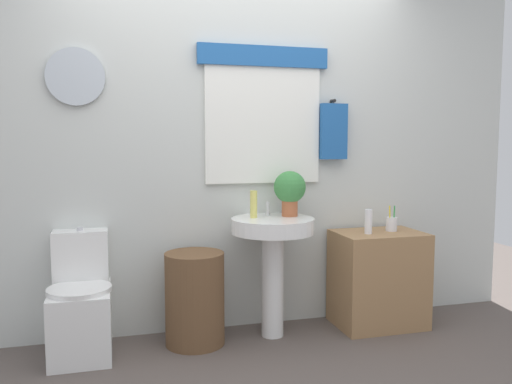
{
  "coord_description": "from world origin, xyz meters",
  "views": [
    {
      "loc": [
        -0.8,
        -2.42,
        1.33
      ],
      "look_at": [
        0.08,
        0.8,
        1.0
      ],
      "focal_mm": 36.19,
      "sensor_mm": 36.0,
      "label": 1
    }
  ],
  "objects_px": {
    "toilet": "(81,307)",
    "lotion_bottle": "(368,222)",
    "wooden_cabinet": "(378,279)",
    "toothbrush_cup": "(391,224)",
    "laundry_hamper": "(195,298)",
    "soap_bottle": "(254,204)",
    "potted_plant": "(290,189)",
    "pedestal_sink": "(273,246)"
  },
  "relations": [
    {
      "from": "lotion_bottle",
      "to": "toothbrush_cup",
      "type": "relative_size",
      "value": 0.93
    },
    {
      "from": "toilet",
      "to": "wooden_cabinet",
      "type": "distance_m",
      "value": 2.04
    },
    {
      "from": "wooden_cabinet",
      "to": "pedestal_sink",
      "type": "bearing_deg",
      "value": -180.0
    },
    {
      "from": "pedestal_sink",
      "to": "soap_bottle",
      "type": "distance_m",
      "value": 0.31
    },
    {
      "from": "wooden_cabinet",
      "to": "soap_bottle",
      "type": "bearing_deg",
      "value": 176.88
    },
    {
      "from": "pedestal_sink",
      "to": "lotion_bottle",
      "type": "bearing_deg",
      "value": -3.32
    },
    {
      "from": "lotion_bottle",
      "to": "wooden_cabinet",
      "type": "bearing_deg",
      "value": 20.35
    },
    {
      "from": "soap_bottle",
      "to": "potted_plant",
      "type": "height_order",
      "value": "potted_plant"
    },
    {
      "from": "toilet",
      "to": "laundry_hamper",
      "type": "xyz_separation_m",
      "value": [
        0.71,
        -0.03,
        0.01
      ]
    },
    {
      "from": "wooden_cabinet",
      "to": "soap_bottle",
      "type": "relative_size",
      "value": 3.69
    },
    {
      "from": "potted_plant",
      "to": "laundry_hamper",
      "type": "bearing_deg",
      "value": -174.9
    },
    {
      "from": "wooden_cabinet",
      "to": "toothbrush_cup",
      "type": "height_order",
      "value": "toothbrush_cup"
    },
    {
      "from": "pedestal_sink",
      "to": "potted_plant",
      "type": "xyz_separation_m",
      "value": [
        0.14,
        0.06,
        0.37
      ]
    },
    {
      "from": "laundry_hamper",
      "to": "lotion_bottle",
      "type": "xyz_separation_m",
      "value": [
        1.22,
        -0.04,
        0.46
      ]
    },
    {
      "from": "toilet",
      "to": "potted_plant",
      "type": "relative_size",
      "value": 2.5
    },
    {
      "from": "toilet",
      "to": "potted_plant",
      "type": "height_order",
      "value": "potted_plant"
    },
    {
      "from": "toilet",
      "to": "potted_plant",
      "type": "distance_m",
      "value": 1.55
    },
    {
      "from": "toilet",
      "to": "lotion_bottle",
      "type": "relative_size",
      "value": 4.51
    },
    {
      "from": "soap_bottle",
      "to": "toothbrush_cup",
      "type": "height_order",
      "value": "soap_bottle"
    },
    {
      "from": "wooden_cabinet",
      "to": "lotion_bottle",
      "type": "relative_size",
      "value": 3.95
    },
    {
      "from": "toilet",
      "to": "wooden_cabinet",
      "type": "xyz_separation_m",
      "value": [
        2.04,
        -0.03,
        0.04
      ]
    },
    {
      "from": "toothbrush_cup",
      "to": "soap_bottle",
      "type": "bearing_deg",
      "value": 178.31
    },
    {
      "from": "potted_plant",
      "to": "lotion_bottle",
      "type": "distance_m",
      "value": 0.6
    },
    {
      "from": "laundry_hamper",
      "to": "pedestal_sink",
      "type": "distance_m",
      "value": 0.62
    },
    {
      "from": "laundry_hamper",
      "to": "soap_bottle",
      "type": "distance_m",
      "value": 0.73
    },
    {
      "from": "toothbrush_cup",
      "to": "potted_plant",
      "type": "bearing_deg",
      "value": 176.99
    },
    {
      "from": "toilet",
      "to": "toothbrush_cup",
      "type": "relative_size",
      "value": 4.2
    },
    {
      "from": "lotion_bottle",
      "to": "pedestal_sink",
      "type": "bearing_deg",
      "value": 176.68
    },
    {
      "from": "laundry_hamper",
      "to": "potted_plant",
      "type": "height_order",
      "value": "potted_plant"
    },
    {
      "from": "toilet",
      "to": "pedestal_sink",
      "type": "bearing_deg",
      "value": -1.5
    },
    {
      "from": "laundry_hamper",
      "to": "potted_plant",
      "type": "bearing_deg",
      "value": 5.1
    },
    {
      "from": "wooden_cabinet",
      "to": "toilet",
      "type": "bearing_deg",
      "value": 179.09
    },
    {
      "from": "laundry_hamper",
      "to": "pedestal_sink",
      "type": "relative_size",
      "value": 0.75
    },
    {
      "from": "soap_bottle",
      "to": "pedestal_sink",
      "type": "bearing_deg",
      "value": -22.62
    },
    {
      "from": "wooden_cabinet",
      "to": "lotion_bottle",
      "type": "xyz_separation_m",
      "value": [
        -0.11,
        -0.04,
        0.43
      ]
    },
    {
      "from": "lotion_bottle",
      "to": "toothbrush_cup",
      "type": "xyz_separation_m",
      "value": [
        0.22,
        0.06,
        -0.03
      ]
    },
    {
      "from": "potted_plant",
      "to": "wooden_cabinet",
      "type": "bearing_deg",
      "value": -5.22
    },
    {
      "from": "laundry_hamper",
      "to": "wooden_cabinet",
      "type": "bearing_deg",
      "value": 0.0
    },
    {
      "from": "laundry_hamper",
      "to": "soap_bottle",
      "type": "xyz_separation_m",
      "value": [
        0.41,
        0.05,
        0.6
      ]
    },
    {
      "from": "toothbrush_cup",
      "to": "toilet",
      "type": "bearing_deg",
      "value": 179.66
    },
    {
      "from": "wooden_cabinet",
      "to": "potted_plant",
      "type": "distance_m",
      "value": 0.93
    },
    {
      "from": "toilet",
      "to": "soap_bottle",
      "type": "height_order",
      "value": "soap_bottle"
    }
  ]
}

